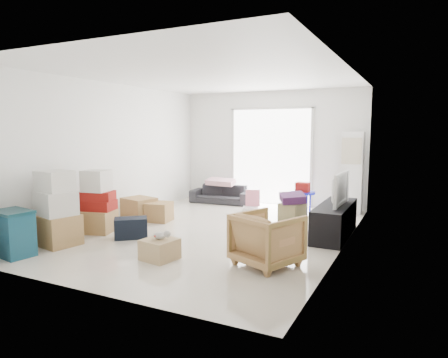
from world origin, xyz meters
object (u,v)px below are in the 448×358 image
Objects in this scene: tv_console at (335,220)px; television at (335,201)px; kids_table at (303,191)px; ottoman at (292,214)px; wood_crate at (160,249)px; storage_bins at (13,233)px; sofa at (221,191)px; ac_tower at (352,173)px; armchair at (267,237)px.

television is (0.00, 0.00, 0.33)m from tv_console.
ottoman is at bearing -84.91° from kids_table.
ottoman is at bearing 69.70° from wood_crate.
storage_bins reaches higher than tv_console.
sofa is at bearing 105.22° from wood_crate.
wood_crate is (1.96, 0.78, -0.19)m from storage_bins.
television reaches higher than kids_table.
ac_tower is 2.63× the size of kids_table.
ac_tower is 2.66× the size of storage_bins.
armchair reaches higher than kids_table.
ottoman is 0.94× the size of wood_crate.
ac_tower reaches higher than wood_crate.
ottoman reaches higher than wood_crate.
wood_crate is (-0.95, -3.91, -0.33)m from kids_table.
television is at bearing -88.61° from ac_tower.
storage_bins is 0.99× the size of kids_table.
sofa is 2.13m from kids_table.
armchair is (-0.52, -1.88, 0.12)m from tv_console.
ac_tower is 3.99m from armchair.
armchair is at bearing -81.22° from ottoman.
ottoman is at bearing -118.83° from ac_tower.
television is at bearing -82.45° from armchair.
television is 2.37× the size of ottoman.
television is at bearing -58.38° from kids_table.
kids_table is 1.56× the size of wood_crate.
tv_console is 1.89m from kids_table.
ottoman is at bearing 149.42° from tv_console.
ac_tower is 2.07m from television.
tv_console is at bearing -58.38° from kids_table.
wood_crate is at bearing -110.30° from ottoman.
ottoman is at bearing 50.27° from storage_bins.
ac_tower is 1.17× the size of sofa.
television is 1.44× the size of storage_bins.
storage_bins reaches higher than wood_crate.
television reaches higher than sofa.
ac_tower is 1.11m from kids_table.
wood_crate is at bearing -130.01° from tv_console.
kids_table is at bearing -154.28° from ac_tower.
tv_console reaches higher than ottoman.
ac_tower reaches higher than sofa.
sofa is at bearing -177.17° from ac_tower.
armchair is 1.18× the size of storage_bins.
storage_bins reaches higher than ottoman.
ac_tower is at bearing 91.39° from tv_console.
armchair is (-0.52, -1.88, -0.22)m from television.
kids_table is at bearing 95.09° from ottoman.
ac_tower reaches higher than armchair.
tv_console is at bearing 0.00° from television.
television is 2.21× the size of wood_crate.
ac_tower is 4.10× the size of wood_crate.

